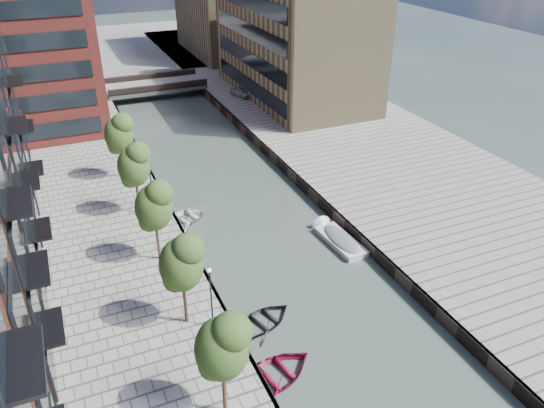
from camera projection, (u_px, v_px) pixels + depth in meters
water at (236, 198)px, 46.83m from camera, size 300.00×300.00×0.00m
quay_right at (388, 163)px, 52.14m from camera, size 20.00×140.00×1.00m
quay_wall_left at (167, 206)px, 44.47m from camera, size 0.25×140.00×1.00m
quay_wall_right at (298, 180)px, 48.70m from camera, size 0.25×140.00×1.00m
far_closure at (121, 48)px, 94.65m from camera, size 80.00×40.00×1.00m
tan_block_near at (294, 40)px, 66.10m from camera, size 12.00×25.00×14.00m
tan_block_far at (226, 2)px, 86.44m from camera, size 12.00×20.00×16.00m
bridge at (155, 85)px, 71.79m from camera, size 13.00×6.00×1.30m
tree_2 at (222, 345)px, 23.67m from camera, size 2.50×2.50×5.95m
tree_3 at (181, 261)px, 29.27m from camera, size 2.50×2.50×5.95m
tree_4 at (153, 205)px, 34.88m from camera, size 2.50×2.50×5.95m
tree_5 at (133, 164)px, 40.49m from camera, size 2.50×2.50×5.95m
tree_6 at (118, 133)px, 46.10m from camera, size 2.50×2.50×5.95m
lamp_1 at (211, 292)px, 29.80m from camera, size 0.24×0.24×4.12m
lamp_2 at (150, 176)px, 42.62m from camera, size 0.24×0.24×4.12m
sloop_2 at (274, 379)px, 28.78m from camera, size 5.80×4.79×1.04m
sloop_3 at (185, 221)px, 43.35m from camera, size 5.72×5.05×0.98m
sloop_4 at (263, 324)px, 32.62m from camera, size 4.94×4.20×0.87m
motorboat_4 at (337, 239)px, 40.65m from camera, size 2.18×5.41×1.77m
car at (241, 92)px, 68.51m from camera, size 2.38×3.67×1.16m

